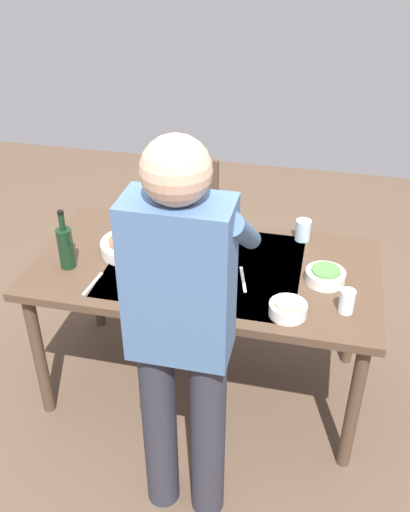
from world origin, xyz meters
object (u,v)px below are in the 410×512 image
at_px(water_cup_near_right, 303,230).
at_px(dinner_plate_near, 175,291).
at_px(wine_glass_left, 206,228).
at_px(water_cup_far_left, 169,228).
at_px(side_bowl_salad, 325,275).
at_px(chair_near, 183,222).
at_px(side_bowl_bread, 288,308).
at_px(wine_bottle, 66,247).
at_px(wine_glass_right, 215,212).
at_px(serving_bowl_pasta, 131,245).
at_px(dining_table, 205,278).
at_px(water_cup_near_left, 347,301).
at_px(person_server, 182,328).

distance_m(water_cup_near_right, dinner_plate_near, 0.78).
bearing_deg(wine_glass_left, water_cup_far_left, -16.18).
height_order(water_cup_near_right, side_bowl_salad, water_cup_near_right).
height_order(chair_near, side_bowl_bread, chair_near).
relative_size(wine_bottle, side_bowl_salad, 1.64).
bearing_deg(water_cup_far_left, chair_near, -81.92).
bearing_deg(wine_bottle, wine_glass_right, -140.84).
xyz_separation_m(wine_bottle, serving_bowl_pasta, (-0.25, -0.20, -0.08)).
bearing_deg(wine_bottle, chair_near, -107.38).
bearing_deg(wine_bottle, wine_glass_left, -151.41).
height_order(wine_glass_right, serving_bowl_pasta, wine_glass_right).
xyz_separation_m(dining_table, water_cup_near_left, (-0.66, 0.21, 0.13)).
height_order(side_bowl_salad, side_bowl_bread, same).
distance_m(person_server, serving_bowl_pasta, 0.87).
height_order(wine_glass_right, side_bowl_bread, wine_glass_right).
xyz_separation_m(wine_glass_right, dinner_plate_near, (0.06, 0.58, -0.10)).
bearing_deg(side_bowl_salad, dining_table, -1.21).
distance_m(chair_near, dinner_plate_near, 1.11).
bearing_deg(side_bowl_bread, water_cup_near_right, -90.79).
relative_size(wine_bottle, side_bowl_bread, 1.85).
relative_size(dining_table, side_bowl_salad, 9.09).
bearing_deg(dining_table, serving_bowl_pasta, -5.93).
height_order(dining_table, wine_glass_left, wine_glass_left).
bearing_deg(dining_table, chair_near, -68.13).
distance_m(wine_glass_right, dinner_plate_near, 0.59).
distance_m(wine_glass_right, water_cup_far_left, 0.25).
bearing_deg(dinner_plate_near, wine_glass_left, -96.91).
bearing_deg(dining_table, wine_bottle, 14.00).
height_order(dining_table, side_bowl_salad, side_bowl_salad).
bearing_deg(person_server, water_cup_near_right, -109.11).
relative_size(dining_table, water_cup_near_left, 15.43).
xyz_separation_m(dining_table, person_server, (-0.07, 0.69, 0.27)).
bearing_deg(dining_table, wine_glass_right, -86.16).
height_order(water_cup_far_left, side_bowl_bread, water_cup_far_left).
relative_size(water_cup_far_left, side_bowl_salad, 0.51).
bearing_deg(side_bowl_bread, dining_table, -34.61).
xyz_separation_m(water_cup_near_right, serving_bowl_pasta, (0.81, 0.30, -0.02)).
xyz_separation_m(water_cup_near_left, water_cup_near_right, (0.23, -0.55, 0.00)).
relative_size(chair_near, person_server, 0.54).
xyz_separation_m(dining_table, serving_bowl_pasta, (0.38, -0.04, 0.11)).
xyz_separation_m(water_cup_near_left, water_cup_far_left, (0.90, -0.44, -0.01)).
distance_m(dining_table, person_server, 0.74).
bearing_deg(wine_glass_left, side_bowl_salad, 163.19).
distance_m(chair_near, wine_glass_left, 0.79).
bearing_deg(chair_near, water_cup_far_left, 98.08).
bearing_deg(wine_glass_left, wine_glass_right, -93.50).
bearing_deg(water_cup_far_left, dining_table, 136.70).
relative_size(person_server, wine_glass_left, 11.19).
bearing_deg(wine_glass_left, serving_bowl_pasta, 20.23).
relative_size(dining_table, person_server, 0.97).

